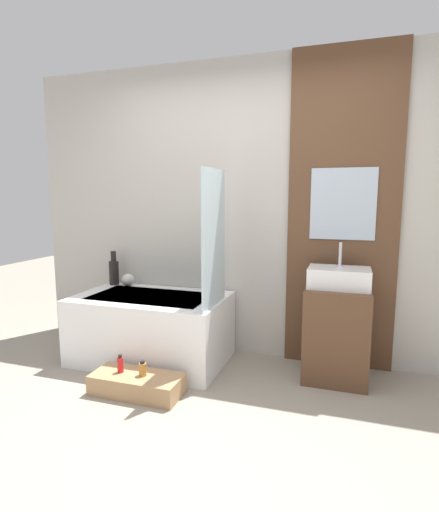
% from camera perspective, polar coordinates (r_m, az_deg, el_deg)
% --- Properties ---
extents(ground_plane, '(12.00, 12.00, 0.00)m').
position_cam_1_polar(ground_plane, '(2.51, -6.16, -26.19)').
color(ground_plane, gray).
extents(wall_tiled_back, '(4.20, 0.06, 2.60)m').
position_cam_1_polar(wall_tiled_back, '(3.57, 4.02, 6.41)').
color(wall_tiled_back, '#B7B2A8').
rests_on(wall_tiled_back, ground_plane).
extents(wall_wood_accent, '(0.88, 0.04, 2.60)m').
position_cam_1_polar(wall_wood_accent, '(3.41, 17.17, 6.02)').
color(wall_wood_accent, brown).
rests_on(wall_wood_accent, ground_plane).
extents(bathtub, '(1.30, 0.79, 0.58)m').
position_cam_1_polar(bathtub, '(3.60, -9.69, -10.06)').
color(bathtub, white).
rests_on(bathtub, ground_plane).
extents(glass_shower_screen, '(0.01, 0.52, 1.06)m').
position_cam_1_polar(glass_shower_screen, '(3.08, -0.82, 2.51)').
color(glass_shower_screen, silver).
rests_on(glass_shower_screen, bathtub).
extents(wooden_step_bench, '(0.67, 0.29, 0.15)m').
position_cam_1_polar(wooden_step_bench, '(3.11, -11.70, -17.48)').
color(wooden_step_bench, '#A87F56').
rests_on(wooden_step_bench, ground_plane).
extents(vanity_cabinet, '(0.49, 0.48, 0.73)m').
position_cam_1_polar(vanity_cabinet, '(3.32, 16.37, -10.52)').
color(vanity_cabinet, brown).
rests_on(vanity_cabinet, ground_plane).
extents(sink, '(0.46, 0.30, 0.34)m').
position_cam_1_polar(sink, '(3.21, 16.70, -2.99)').
color(sink, white).
rests_on(sink, vanity_cabinet).
extents(vase_tall_dark, '(0.09, 0.09, 0.33)m').
position_cam_1_polar(vase_tall_dark, '(4.02, -14.85, -2.08)').
color(vase_tall_dark, black).
rests_on(vase_tall_dark, bathtub).
extents(vase_round_light, '(0.12, 0.12, 0.12)m').
position_cam_1_polar(vase_round_light, '(3.94, -12.95, -3.33)').
color(vase_round_light, silver).
rests_on(vase_round_light, bathtub).
extents(bottle_soap_primary, '(0.04, 0.04, 0.13)m').
position_cam_1_polar(bottle_soap_primary, '(3.12, -13.98, -14.79)').
color(bottle_soap_primary, red).
rests_on(bottle_soap_primary, wooden_step_bench).
extents(bottle_soap_secondary, '(0.05, 0.05, 0.11)m').
position_cam_1_polar(bottle_soap_secondary, '(3.04, -10.92, -15.56)').
color(bottle_soap_secondary, '#B2752D').
rests_on(bottle_soap_secondary, wooden_step_bench).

